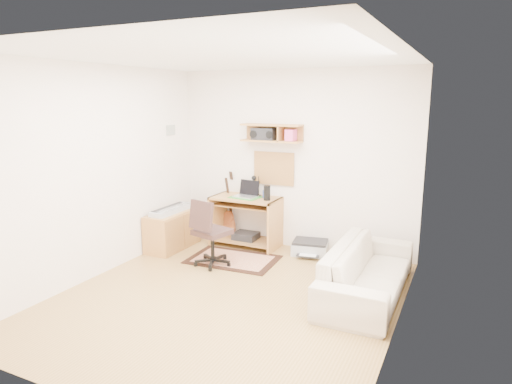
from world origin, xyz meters
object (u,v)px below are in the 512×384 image
at_px(task_chair, 212,232).
at_px(sofa, 368,262).
at_px(desk, 246,221).
at_px(printer, 310,248).
at_px(cabinet, 172,230).

xyz_separation_m(task_chair, sofa, (2.06, -0.03, -0.08)).
xyz_separation_m(desk, task_chair, (-0.03, -0.92, 0.08)).
relative_size(printer, sofa, 0.26).
distance_m(desk, cabinet, 1.10).
distance_m(desk, task_chair, 0.92).
bearing_deg(cabinet, task_chair, -21.32).
xyz_separation_m(cabinet, sofa, (2.96, -0.38, 0.10)).
relative_size(desk, printer, 2.02).
bearing_deg(printer, sofa, -55.07).
xyz_separation_m(desk, sofa, (2.02, -0.95, 0.00)).
distance_m(task_chair, sofa, 2.06).
bearing_deg(desk, task_chair, -92.02).
bearing_deg(task_chair, desk, 101.78).
bearing_deg(printer, cabinet, -172.78).
relative_size(cabinet, printer, 1.82).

